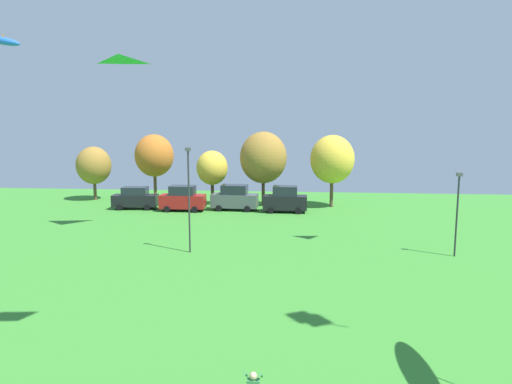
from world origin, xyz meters
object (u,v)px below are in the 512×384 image
light_post_1 (189,195)px  parked_car_rightmost_in_row (285,200)px  parked_car_third_from_left (235,198)px  kite_flying_4 (3,41)px  treeline_tree_2 (212,168)px  treeline_tree_3 (263,158)px  light_post_0 (457,209)px  parked_car_second_from_left (183,199)px  treeline_tree_1 (154,156)px  parked_car_leftmost (135,198)px  kite_flying_6 (119,68)px  treeline_tree_4 (332,159)px  treeline_tree_0 (94,165)px

light_post_1 → parked_car_rightmost_in_row: bearing=68.7°
parked_car_third_from_left → kite_flying_4: bearing=-131.5°
kite_flying_4 → treeline_tree_2: bearing=57.4°
kite_flying_4 → treeline_tree_3: 25.92m
kite_flying_4 → parked_car_rightmost_in_row: 27.17m
light_post_0 → parked_car_second_from_left: bearing=146.9°
parked_car_rightmost_in_row → treeline_tree_2: 9.31m
light_post_0 → treeline_tree_1: bearing=142.9°
parked_car_leftmost → treeline_tree_1: size_ratio=0.62×
parked_car_leftmost → parked_car_third_from_left: bearing=-3.1°
parked_car_second_from_left → kite_flying_4: bearing=-124.1°
parked_car_rightmost_in_row → light_post_0: (11.68, -14.61, 1.89)m
kite_flying_6 → treeline_tree_1: (-3.14, 17.23, -7.54)m
parked_car_leftmost → light_post_1: (9.58, -15.68, 2.83)m
kite_flying_4 → treeline_tree_4: bearing=35.8°
kite_flying_6 → parked_car_leftmost: size_ratio=0.69×
kite_flying_6 → treeline_tree_2: size_ratio=0.55×
parked_car_leftmost → parked_car_second_from_left: size_ratio=1.04×
treeline_tree_3 → treeline_tree_1: bearing=170.5°
kite_flying_4 → treeline_tree_4: (24.14, 17.43, -9.34)m
treeline_tree_3 → kite_flying_4: bearing=-134.0°
parked_car_leftmost → treeline_tree_1: bearing=80.5°
parked_car_third_from_left → parked_car_leftmost: bearing=-175.7°
kite_flying_6 → parked_car_third_from_left: kite_flying_6 is taller
parked_car_leftmost → light_post_0: light_post_0 is taller
parked_car_second_from_left → light_post_1: 15.94m
parked_car_second_from_left → treeline_tree_0: size_ratio=0.73×
treeline_tree_0 → treeline_tree_3: treeline_tree_3 is taller
treeline_tree_0 → treeline_tree_2: 14.46m
parked_car_third_from_left → treeline_tree_2: bearing=135.8°
kite_flying_4 → light_post_0: (31.00, -0.74, -11.24)m
parked_car_third_from_left → treeline_tree_2: size_ratio=0.81×
parked_car_second_from_left → treeline_tree_4: size_ratio=0.60×
parked_car_second_from_left → parked_car_third_from_left: 5.26m
kite_flying_6 → parked_car_rightmost_in_row: bearing=44.0°
parked_car_second_from_left → treeline_tree_0: (-12.02, 5.98, 2.77)m
treeline_tree_3 → treeline_tree_0: bearing=173.7°
treeline_tree_2 → treeline_tree_4: bearing=-0.8°
kite_flying_4 → treeline_tree_1: (4.21, 19.53, -9.20)m
parked_car_leftmost → parked_car_rightmost_in_row: bearing=-6.0°
treeline_tree_0 → treeline_tree_4: treeline_tree_4 is taller
parked_car_third_from_left → light_post_0: (16.86, -15.26, 1.90)m
parked_car_leftmost → treeline_tree_1: treeline_tree_1 is taller
light_post_0 → light_post_1: 17.68m
kite_flying_6 → parked_car_second_from_left: bearing=81.9°
treeline_tree_1 → treeline_tree_4: bearing=-6.0°
kite_flying_4 → treeline_tree_0: 22.40m
treeline_tree_0 → treeline_tree_3: size_ratio=0.78×
parked_car_third_from_left → kite_flying_6: bearing=-116.4°
treeline_tree_0 → treeline_tree_3: 20.07m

